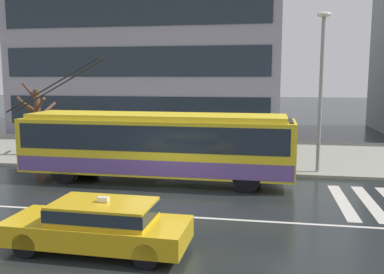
{
  "coord_description": "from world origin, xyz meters",
  "views": [
    {
      "loc": [
        3.44,
        -13.66,
        4.34
      ],
      "look_at": [
        0.46,
        3.42,
        1.86
      ],
      "focal_mm": 39.48,
      "sensor_mm": 36.0,
      "label": 1
    }
  ],
  "objects_px": {
    "taxi_oncoming_near": "(100,223)",
    "bus_shelter": "(134,124)",
    "street_lamp": "(321,80)",
    "pedestrian_approaching_curb": "(155,131)",
    "street_tree_bare": "(37,118)",
    "pedestrian_at_shelter": "(75,133)",
    "trolleybus": "(156,144)",
    "pedestrian_walking_past": "(218,143)"
  },
  "relations": [
    {
      "from": "trolleybus",
      "to": "taxi_oncoming_near",
      "type": "bearing_deg",
      "value": -86.7
    },
    {
      "from": "street_lamp",
      "to": "taxi_oncoming_near",
      "type": "bearing_deg",
      "value": -123.76
    },
    {
      "from": "pedestrian_at_shelter",
      "to": "street_tree_bare",
      "type": "distance_m",
      "value": 3.62
    },
    {
      "from": "pedestrian_walking_past",
      "to": "street_tree_bare",
      "type": "xyz_separation_m",
      "value": [
        -9.82,
        0.28,
        1.09
      ]
    },
    {
      "from": "trolleybus",
      "to": "pedestrian_approaching_curb",
      "type": "distance_m",
      "value": 3.13
    },
    {
      "from": "bus_shelter",
      "to": "pedestrian_walking_past",
      "type": "xyz_separation_m",
      "value": [
        4.16,
        0.43,
        -0.9
      ]
    },
    {
      "from": "bus_shelter",
      "to": "pedestrian_walking_past",
      "type": "bearing_deg",
      "value": 5.93
    },
    {
      "from": "taxi_oncoming_near",
      "to": "trolleybus",
      "type": "bearing_deg",
      "value": 93.3
    },
    {
      "from": "taxi_oncoming_near",
      "to": "street_lamp",
      "type": "height_order",
      "value": "street_lamp"
    },
    {
      "from": "taxi_oncoming_near",
      "to": "bus_shelter",
      "type": "relative_size",
      "value": 1.21
    },
    {
      "from": "trolleybus",
      "to": "pedestrian_at_shelter",
      "type": "relative_size",
      "value": 6.48
    },
    {
      "from": "bus_shelter",
      "to": "street_lamp",
      "type": "xyz_separation_m",
      "value": [
        8.79,
        -1.0,
        2.24
      ]
    },
    {
      "from": "taxi_oncoming_near",
      "to": "pedestrian_approaching_curb",
      "type": "bearing_deg",
      "value": 97.08
    },
    {
      "from": "taxi_oncoming_near",
      "to": "street_tree_bare",
      "type": "distance_m",
      "value": 13.92
    },
    {
      "from": "street_lamp",
      "to": "trolleybus",
      "type": "bearing_deg",
      "value": -161.18
    },
    {
      "from": "trolleybus",
      "to": "street_tree_bare",
      "type": "relative_size",
      "value": 3.13
    },
    {
      "from": "street_lamp",
      "to": "pedestrian_at_shelter",
      "type": "bearing_deg",
      "value": -179.18
    },
    {
      "from": "pedestrian_approaching_curb",
      "to": "street_tree_bare",
      "type": "bearing_deg",
      "value": 171.47
    },
    {
      "from": "bus_shelter",
      "to": "pedestrian_at_shelter",
      "type": "distance_m",
      "value": 2.88
    },
    {
      "from": "bus_shelter",
      "to": "street_tree_bare",
      "type": "xyz_separation_m",
      "value": [
        -5.66,
        0.71,
        0.19
      ]
    },
    {
      "from": "trolleybus",
      "to": "street_lamp",
      "type": "bearing_deg",
      "value": 18.82
    },
    {
      "from": "pedestrian_approaching_curb",
      "to": "street_lamp",
      "type": "distance_m",
      "value": 8.07
    },
    {
      "from": "bus_shelter",
      "to": "street_tree_bare",
      "type": "bearing_deg",
      "value": 172.82
    },
    {
      "from": "pedestrian_approaching_curb",
      "to": "street_lamp",
      "type": "relative_size",
      "value": 0.29
    },
    {
      "from": "trolleybus",
      "to": "pedestrian_at_shelter",
      "type": "xyz_separation_m",
      "value": [
        -4.62,
        2.15,
        0.08
      ]
    },
    {
      "from": "pedestrian_at_shelter",
      "to": "street_lamp",
      "type": "height_order",
      "value": "street_lamp"
    },
    {
      "from": "bus_shelter",
      "to": "pedestrian_walking_past",
      "type": "relative_size",
      "value": 2.4
    },
    {
      "from": "trolleybus",
      "to": "pedestrian_approaching_curb",
      "type": "relative_size",
      "value": 6.06
    },
    {
      "from": "street_tree_bare",
      "to": "bus_shelter",
      "type": "bearing_deg",
      "value": -7.18
    },
    {
      "from": "trolleybus",
      "to": "bus_shelter",
      "type": "relative_size",
      "value": 3.2
    },
    {
      "from": "street_lamp",
      "to": "pedestrian_walking_past",
      "type": "bearing_deg",
      "value": 162.82
    },
    {
      "from": "bus_shelter",
      "to": "street_lamp",
      "type": "relative_size",
      "value": 0.55
    },
    {
      "from": "street_lamp",
      "to": "street_tree_bare",
      "type": "xyz_separation_m",
      "value": [
        -14.45,
        1.71,
        -2.06
      ]
    },
    {
      "from": "taxi_oncoming_near",
      "to": "street_tree_bare",
      "type": "xyz_separation_m",
      "value": [
        -8.08,
        11.24,
        1.46
      ]
    },
    {
      "from": "trolleybus",
      "to": "pedestrian_at_shelter",
      "type": "distance_m",
      "value": 5.09
    },
    {
      "from": "taxi_oncoming_near",
      "to": "street_tree_bare",
      "type": "relative_size",
      "value": 1.19
    },
    {
      "from": "pedestrian_at_shelter",
      "to": "street_tree_bare",
      "type": "bearing_deg",
      "value": 148.42
    },
    {
      "from": "taxi_oncoming_near",
      "to": "pedestrian_approaching_curb",
      "type": "distance_m",
      "value": 10.35
    },
    {
      "from": "taxi_oncoming_near",
      "to": "pedestrian_approaching_curb",
      "type": "xyz_separation_m",
      "value": [
        -1.27,
        10.22,
        1.02
      ]
    },
    {
      "from": "pedestrian_walking_past",
      "to": "pedestrian_approaching_curb",
      "type": "bearing_deg",
      "value": -166.17
    },
    {
      "from": "taxi_oncoming_near",
      "to": "pedestrian_at_shelter",
      "type": "relative_size",
      "value": 2.45
    },
    {
      "from": "trolleybus",
      "to": "street_lamp",
      "type": "distance_m",
      "value": 7.65
    }
  ]
}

